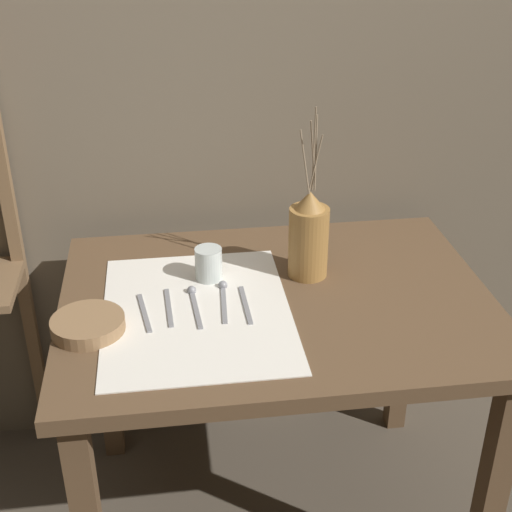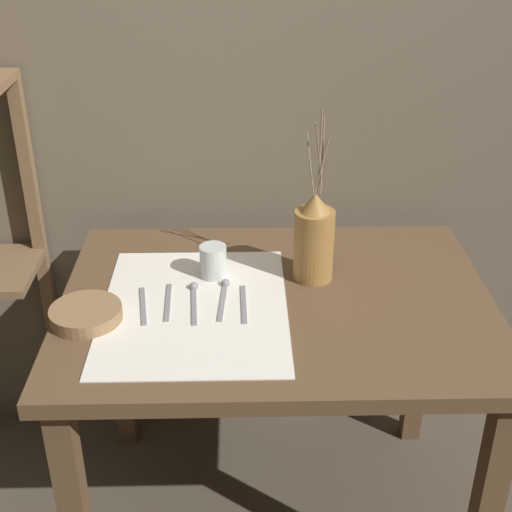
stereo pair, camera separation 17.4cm
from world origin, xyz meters
name	(u,v)px [view 1 (the left image)]	position (x,y,z in m)	size (l,w,h in m)	color
ground_plane	(273,512)	(0.00, 0.00, 0.00)	(12.00, 12.00, 0.00)	brown
stone_wall_back	(250,77)	(0.00, 0.51, 1.20)	(7.00, 0.06, 2.40)	#6B5E4C
wooden_table	(276,332)	(0.00, 0.00, 0.66)	(1.09, 0.80, 0.77)	brown
linen_cloth	(197,311)	(-0.21, -0.05, 0.77)	(0.45, 0.58, 0.00)	white
pitcher_with_flowers	(309,237)	(0.10, 0.10, 0.88)	(0.10, 0.10, 0.46)	olive
wooden_bowl	(88,325)	(-0.46, -0.09, 0.79)	(0.17, 0.17, 0.04)	#8E6B47
glass_tumbler_near	(209,264)	(-0.16, 0.11, 0.82)	(0.07, 0.07, 0.09)	silver
fork_inner	(144,313)	(-0.33, -0.04, 0.78)	(0.04, 0.17, 0.00)	gray
knife_center	(169,307)	(-0.27, -0.02, 0.78)	(0.02, 0.17, 0.00)	gray
spoon_inner	(193,297)	(-0.21, 0.01, 0.78)	(0.03, 0.19, 0.02)	gray
spoon_outer	(223,292)	(-0.13, 0.03, 0.78)	(0.03, 0.19, 0.02)	gray
fork_outer	(246,305)	(-0.08, -0.04, 0.78)	(0.02, 0.17, 0.00)	gray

